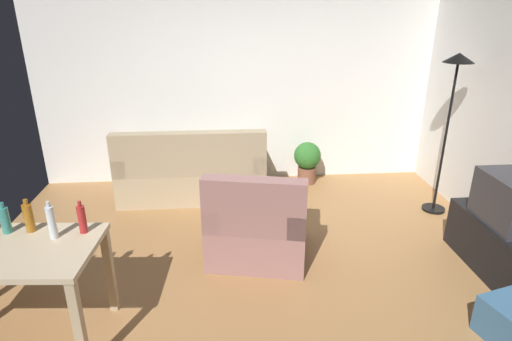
{
  "coord_description": "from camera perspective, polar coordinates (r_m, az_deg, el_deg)",
  "views": [
    {
      "loc": [
        -0.22,
        -3.38,
        2.28
      ],
      "look_at": [
        0.1,
        0.5,
        0.75
      ],
      "focal_mm": 29.78,
      "sensor_mm": 36.0,
      "label": 1
    }
  ],
  "objects": [
    {
      "name": "bottle_clear",
      "position": [
        3.26,
        -25.77,
        -6.24
      ],
      "size": [
        0.06,
        0.06,
        0.28
      ],
      "color": "silver",
      "rests_on": "desk"
    },
    {
      "name": "couch",
      "position": [
        5.36,
        -8.53,
        -0.38
      ],
      "size": [
        1.79,
        0.84,
        0.92
      ],
      "rotation": [
        0.0,
        0.0,
        3.14
      ],
      "color": "tan",
      "rests_on": "ground_plane"
    },
    {
      "name": "tv_stand",
      "position": [
        4.46,
        30.02,
        -8.91
      ],
      "size": [
        0.44,
        1.1,
        0.48
      ],
      "rotation": [
        0.0,
        0.0,
        1.57
      ],
      "color": "black",
      "rests_on": "ground_plane"
    },
    {
      "name": "bottle_red",
      "position": [
        3.25,
        -22.33,
        -6.02
      ],
      "size": [
        0.06,
        0.06,
        0.25
      ],
      "color": "#AD2323",
      "rests_on": "desk"
    },
    {
      "name": "bottle_amber",
      "position": [
        3.43,
        -28.21,
        -5.57
      ],
      "size": [
        0.07,
        0.07,
        0.25
      ],
      "color": "#9E6019",
      "rests_on": "desk"
    },
    {
      "name": "tv",
      "position": [
        4.27,
        31.19,
        -3.53
      ],
      "size": [
        0.41,
        0.6,
        0.44
      ],
      "rotation": [
        0.0,
        0.0,
        1.57
      ],
      "color": "#2D2D33",
      "rests_on": "tv_stand"
    },
    {
      "name": "wall_rear",
      "position": [
        5.66,
        -2.47,
        12.01
      ],
      "size": [
        5.2,
        0.1,
        2.7
      ],
      "primitive_type": "cube",
      "color": "white",
      "rests_on": "ground_plane"
    },
    {
      "name": "torchiere_lamp",
      "position": [
        5.06,
        24.98,
        9.65
      ],
      "size": [
        0.32,
        0.32,
        1.81
      ],
      "color": "black",
      "rests_on": "ground_plane"
    },
    {
      "name": "desk",
      "position": [
        3.39,
        -30.43,
        -10.54
      ],
      "size": [
        1.25,
        0.79,
        0.76
      ],
      "rotation": [
        0.0,
        0.0,
        -0.07
      ],
      "color": "#C6B28E",
      "rests_on": "ground_plane"
    },
    {
      "name": "ground_plane",
      "position": [
        4.09,
        -0.85,
        -12.62
      ],
      "size": [
        5.2,
        4.4,
        0.02
      ],
      "primitive_type": "cube",
      "color": "#9E7042"
    },
    {
      "name": "armchair",
      "position": [
        4.05,
        0.28,
        -7.48
      ],
      "size": [
        1.06,
        1.01,
        0.92
      ],
      "rotation": [
        0.0,
        0.0,
        2.93
      ],
      "color": "#996B66",
      "rests_on": "ground_plane"
    },
    {
      "name": "potted_plant",
      "position": [
        5.74,
        6.89,
        1.45
      ],
      "size": [
        0.36,
        0.36,
        0.57
      ],
      "color": "brown",
      "rests_on": "ground_plane"
    },
    {
      "name": "bottle_tall",
      "position": [
        3.5,
        -30.64,
        -5.7
      ],
      "size": [
        0.06,
        0.06,
        0.23
      ],
      "color": "teal",
      "rests_on": "desk"
    }
  ]
}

